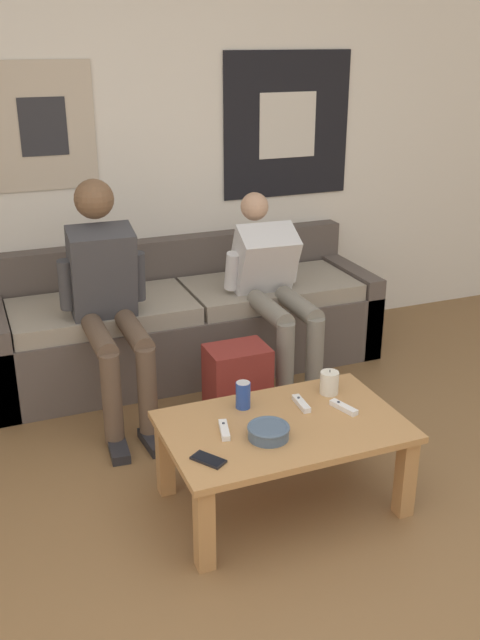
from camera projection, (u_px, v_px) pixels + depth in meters
name	position (u px, v px, depth m)	size (l,w,h in m)	color
wall_back	(138.00, 153.00, 4.33)	(10.00, 0.07, 2.55)	white
couch	(187.00, 323.00, 4.43)	(2.36, 0.75, 0.75)	#564C47
coffee_table	(283.00, 438.00, 3.07)	(1.02, 0.65, 0.40)	#B27F4C
person_seated_adult	(108.00, 294.00, 3.74)	(0.47, 0.88, 1.25)	brown
person_seated_teen	(273.00, 285.00, 4.12)	(0.47, 0.93, 1.08)	gray
backpack	(238.00, 388.00, 3.76)	(0.32, 0.27, 0.44)	maroon
ceramic_bowl	(269.00, 431.00, 2.92)	(0.18, 0.18, 0.06)	#475B75
pillar_candle	(329.00, 383.00, 3.28)	(0.09, 0.09, 0.12)	silver
drink_can_blue	(242.00, 395.00, 3.15)	(0.07, 0.07, 0.12)	#28479E
game_controller_near_left	(301.00, 404.00, 3.18)	(0.04, 0.15, 0.03)	white
game_controller_near_right	(224.00, 430.00, 2.97)	(0.07, 0.15, 0.03)	white
game_controller_far_center	(344.00, 407.00, 3.15)	(0.07, 0.15, 0.03)	white
cell_phone	(208.00, 460.00, 2.77)	(0.13, 0.15, 0.01)	black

